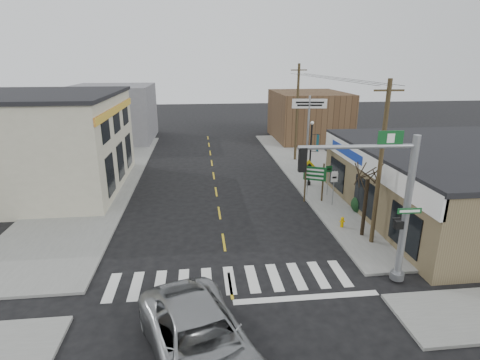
{
  "coord_description": "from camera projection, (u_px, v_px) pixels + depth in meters",
  "views": [
    {
      "loc": [
        -1.13,
        -13.77,
        9.17
      ],
      "look_at": [
        1.08,
        5.92,
        2.8
      ],
      "focal_mm": 28.0,
      "sensor_mm": 36.0,
      "label": 1
    }
  ],
  "objects": [
    {
      "name": "utility_pole_near",
      "position": [
        380.0,
        163.0,
        18.24
      ],
      "size": [
        1.43,
        0.22,
        8.25
      ],
      "rotation": [
        0.0,
        0.0,
        -0.03
      ],
      "color": "#3F2C1C",
      "rests_on": "sidewalk_right"
    },
    {
      "name": "shrub_front",
      "position": [
        423.0,
        243.0,
        18.32
      ],
      "size": [
        1.32,
        1.32,
        0.99
      ],
      "primitive_type": "ellipsoid",
      "color": "#17361B",
      "rests_on": "sidewalk_right"
    },
    {
      "name": "bldg_distant_right",
      "position": [
        308.0,
        116.0,
        44.76
      ],
      "size": [
        8.0,
        10.0,
        5.6
      ],
      "primitive_type": "cube",
      "color": "brown",
      "rests_on": "ground"
    },
    {
      "name": "crosswalk",
      "position": [
        230.0,
        280.0,
        16.33
      ],
      "size": [
        11.0,
        2.2,
        0.01
      ],
      "primitive_type": "cube",
      "color": "silver",
      "rests_on": "ground"
    },
    {
      "name": "sidewalk_left",
      "position": [
        92.0,
        191.0,
        27.28
      ],
      "size": [
        6.0,
        38.0,
        0.13
      ],
      "primitive_type": "cube",
      "color": "slate",
      "rests_on": "ground"
    },
    {
      "name": "left_building",
      "position": [
        32.0,
        144.0,
        26.78
      ],
      "size": [
        12.0,
        12.0,
        6.8
      ],
      "primitive_type": "cube",
      "color": "#B8B399",
      "rests_on": "ground"
    },
    {
      "name": "traffic_signal_pole",
      "position": [
        391.0,
        196.0,
        14.96
      ],
      "size": [
        5.12,
        0.39,
        6.49
      ],
      "rotation": [
        0.0,
        0.0,
        -0.04
      ],
      "color": "gray",
      "rests_on": "sidewalk_right"
    },
    {
      "name": "dance_center_sign",
      "position": [
        309.0,
        113.0,
        31.72
      ],
      "size": [
        2.92,
        0.18,
        6.2
      ],
      "rotation": [
        0.0,
        0.0,
        -0.12
      ],
      "color": "gray",
      "rests_on": "sidewalk_right"
    },
    {
      "name": "bare_tree",
      "position": [
        369.0,
        169.0,
        19.17
      ],
      "size": [
        2.36,
        2.36,
        4.73
      ],
      "rotation": [
        0.0,
        0.0,
        0.21
      ],
      "color": "black",
      "rests_on": "sidewalk_right"
    },
    {
      "name": "shrub_back",
      "position": [
        360.0,
        204.0,
        23.37
      ],
      "size": [
        1.16,
        1.16,
        0.87
      ],
      "primitive_type": "ellipsoid",
      "color": "black",
      "rests_on": "sidewalk_right"
    },
    {
      "name": "utility_pole_far",
      "position": [
        297.0,
        112.0,
        34.35
      ],
      "size": [
        1.52,
        0.23,
        8.76
      ],
      "rotation": [
        0.0,
        0.0,
        0.13
      ],
      "color": "#40331D",
      "rests_on": "sidewalk_right"
    },
    {
      "name": "center_line",
      "position": [
        219.0,
        213.0,
        23.52
      ],
      "size": [
        0.12,
        56.0,
        0.01
      ],
      "primitive_type": "cube",
      "color": "gold",
      "rests_on": "ground"
    },
    {
      "name": "bldg_distant_left",
      "position": [
        114.0,
        113.0,
        44.09
      ],
      "size": [
        9.0,
        10.0,
        6.4
      ],
      "primitive_type": "cube",
      "color": "slate",
      "rests_on": "ground"
    },
    {
      "name": "guide_sign",
      "position": [
        315.0,
        177.0,
        24.58
      ],
      "size": [
        1.48,
        0.13,
        2.6
      ],
      "rotation": [
        0.0,
        0.0,
        -0.43
      ],
      "color": "#42341E",
      "rests_on": "sidewalk_right"
    },
    {
      "name": "lamp_post",
      "position": [
        311.0,
        149.0,
        27.53
      ],
      "size": [
        0.63,
        0.49,
        4.84
      ],
      "rotation": [
        0.0,
        0.0,
        -0.18
      ],
      "color": "black",
      "rests_on": "sidewalk_right"
    },
    {
      "name": "ped_crossing_sign",
      "position": [
        308.0,
        171.0,
        25.76
      ],
      "size": [
        0.99,
        0.07,
        2.55
      ],
      "rotation": [
        0.0,
        0.0,
        0.14
      ],
      "color": "gray",
      "rests_on": "sidewalk_right"
    },
    {
      "name": "thrift_store",
      "position": [
        461.0,
        185.0,
        22.56
      ],
      "size": [
        12.0,
        14.0,
        4.0
      ],
      "primitive_type": "cube",
      "color": "brown",
      "rests_on": "ground"
    },
    {
      "name": "sidewalk_right",
      "position": [
        331.0,
        182.0,
        29.19
      ],
      "size": [
        6.0,
        38.0,
        0.13
      ],
      "primitive_type": "cube",
      "color": "slate",
      "rests_on": "ground"
    },
    {
      "name": "suv",
      "position": [
        200.0,
        341.0,
        11.56
      ],
      "size": [
        4.68,
        6.87,
        1.75
      ],
      "primitive_type": "imported",
      "rotation": [
        0.0,
        0.0,
        0.31
      ],
      "color": "#929497",
      "rests_on": "ground"
    },
    {
      "name": "ground",
      "position": [
        230.0,
        285.0,
        15.96
      ],
      "size": [
        140.0,
        140.0,
        0.0
      ],
      "primitive_type": "plane",
      "color": "black",
      "rests_on": "ground"
    },
    {
      "name": "fire_hydrant",
      "position": [
        342.0,
        222.0,
        21.14
      ],
      "size": [
        0.19,
        0.19,
        0.61
      ],
      "rotation": [
        0.0,
        0.0,
        -0.15
      ],
      "color": "#CF9C00",
      "rests_on": "sidewalk_right"
    }
  ]
}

